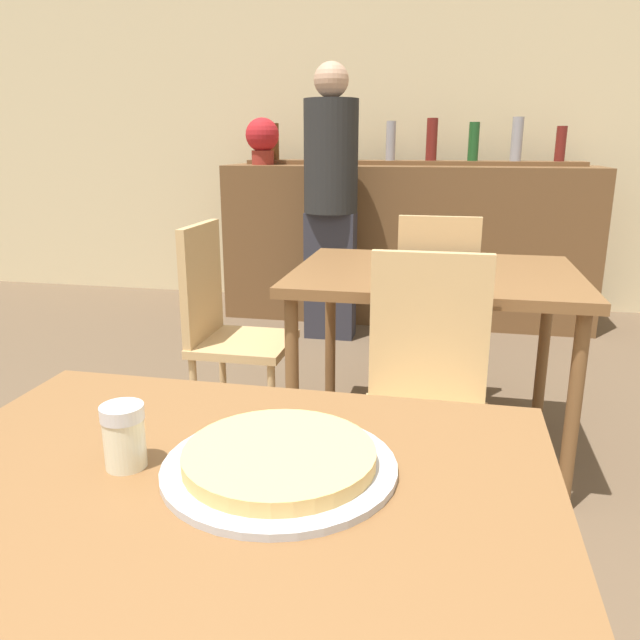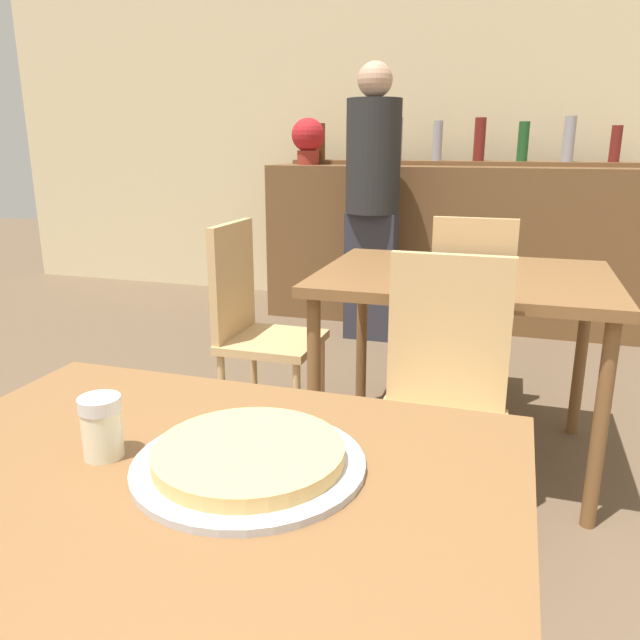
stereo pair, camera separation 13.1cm
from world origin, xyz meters
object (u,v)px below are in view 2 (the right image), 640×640
at_px(chair_far_side_left, 254,318).
at_px(cheese_shaker, 102,427).
at_px(chair_far_side_back, 472,301).
at_px(potted_plant, 308,138).
at_px(pizza_tray, 249,458).
at_px(person_standing, 372,195).
at_px(chair_far_side_front, 442,391).

xyz_separation_m(chair_far_side_left, cheese_shaker, (0.47, -1.66, 0.31)).
height_order(chair_far_side_back, potted_plant, potted_plant).
xyz_separation_m(chair_far_side_back, pizza_tray, (-0.18, -2.22, 0.27)).
bearing_deg(person_standing, pizza_tray, -80.51).
height_order(cheese_shaker, person_standing, person_standing).
height_order(chair_far_side_back, pizza_tray, chair_far_side_back).
height_order(chair_far_side_back, chair_far_side_left, same).
distance_m(chair_far_side_left, potted_plant, 2.21).
relative_size(chair_far_side_left, cheese_shaker, 9.24).
relative_size(chair_far_side_front, cheese_shaker, 9.24).
distance_m(chair_far_side_back, chair_far_side_left, 1.07).
xyz_separation_m(pizza_tray, potted_plant, (-1.13, 3.66, 0.49)).
xyz_separation_m(person_standing, potted_plant, (-0.60, 0.53, 0.35)).
height_order(chair_far_side_left, person_standing, person_standing).
bearing_deg(chair_far_side_front, potted_plant, 116.55).
xyz_separation_m(chair_far_side_front, person_standing, (-0.71, 2.10, 0.42)).
bearing_deg(chair_far_side_back, person_standing, -52.05).
height_order(chair_far_side_front, potted_plant, potted_plant).
bearing_deg(person_standing, chair_far_side_left, -96.78).
bearing_deg(chair_far_side_front, pizza_tray, -100.13).
bearing_deg(pizza_tray, cheese_shaker, -171.39).
bearing_deg(cheese_shaker, person_standing, 95.22).
height_order(pizza_tray, person_standing, person_standing).
distance_m(chair_far_side_front, chair_far_side_back, 1.19).
bearing_deg(pizza_tray, person_standing, 99.49).
relative_size(chair_far_side_back, potted_plant, 2.84).
bearing_deg(chair_far_side_back, cheese_shaker, 79.49).
relative_size(chair_far_side_front, person_standing, 0.54).
height_order(chair_far_side_front, cheese_shaker, chair_far_side_front).
bearing_deg(cheese_shaker, potted_plant, 103.60).
relative_size(chair_far_side_back, person_standing, 0.54).
bearing_deg(potted_plant, cheese_shaker, -76.40).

